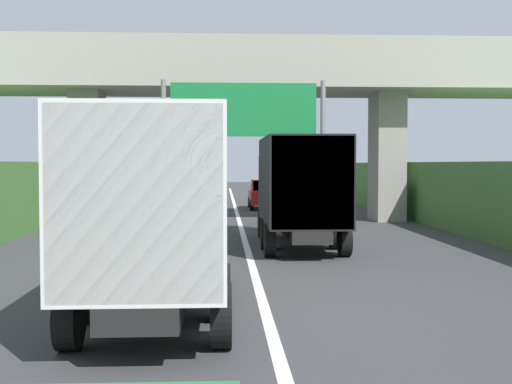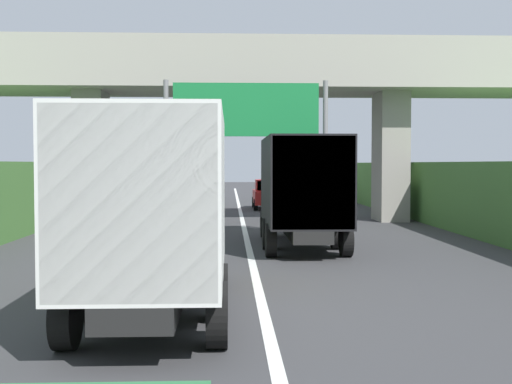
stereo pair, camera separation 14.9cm
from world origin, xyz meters
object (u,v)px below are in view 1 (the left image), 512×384
truck_yellow (160,204)px  car_red (265,194)px  truck_black (298,186)px  truck_silver (305,174)px  overhead_highway_sign (244,121)px

truck_yellow → car_red: 27.17m
truck_yellow → truck_black: size_ratio=1.00×
truck_yellow → car_red: bearing=82.5°
truck_black → truck_silver: same height
truck_black → truck_yellow: bearing=-110.8°
truck_silver → car_red: truck_silver is taller
truck_yellow → truck_silver: size_ratio=1.00×
overhead_highway_sign → truck_black: bearing=-60.2°
truck_yellow → truck_black: 9.83m
truck_silver → car_red: (-3.37, -8.29, -1.08)m
truck_black → truck_silver: (3.44, 26.01, 0.00)m
truck_black → car_red: 17.76m
overhead_highway_sign → truck_silver: (5.07, 23.16, -2.25)m
car_red → truck_yellow: bearing=-97.5°
truck_silver → truck_yellow: bearing=-101.1°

